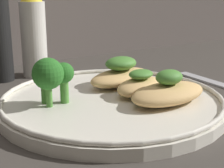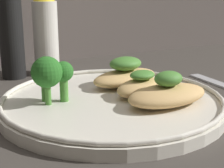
{
  "view_description": "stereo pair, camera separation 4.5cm",
  "coord_description": "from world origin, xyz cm",
  "px_view_note": "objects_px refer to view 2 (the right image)",
  "views": [
    {
      "loc": [
        -24.03,
        -35.81,
        15.75
      ],
      "look_at": [
        0.0,
        0.0,
        3.4
      ],
      "focal_mm": 55.0,
      "sensor_mm": 36.0,
      "label": 1
    },
    {
      "loc": [
        -20.18,
        -38.11,
        15.75
      ],
      "look_at": [
        0.0,
        0.0,
        3.4
      ],
      "focal_mm": 55.0,
      "sensor_mm": 36.0,
      "label": 2
    }
  ],
  "objects_px": {
    "plate": "(112,101)",
    "sauce_bottle": "(46,32)",
    "pepper_grinder": "(11,29)",
    "broccoli_bunch": "(50,74)"
  },
  "relations": [
    {
      "from": "plate",
      "to": "sauce_bottle",
      "type": "bearing_deg",
      "value": 94.37
    },
    {
      "from": "broccoli_bunch",
      "to": "pepper_grinder",
      "type": "bearing_deg",
      "value": 90.58
    },
    {
      "from": "sauce_bottle",
      "to": "pepper_grinder",
      "type": "distance_m",
      "value": 0.06
    },
    {
      "from": "broccoli_bunch",
      "to": "sauce_bottle",
      "type": "xyz_separation_m",
      "value": [
        0.06,
        0.2,
        0.03
      ]
    },
    {
      "from": "broccoli_bunch",
      "to": "sauce_bottle",
      "type": "height_order",
      "value": "sauce_bottle"
    },
    {
      "from": "plate",
      "to": "pepper_grinder",
      "type": "bearing_deg",
      "value": 109.3
    },
    {
      "from": "pepper_grinder",
      "to": "plate",
      "type": "bearing_deg",
      "value": -70.7
    },
    {
      "from": "plate",
      "to": "broccoli_bunch",
      "type": "distance_m",
      "value": 0.09
    },
    {
      "from": "broccoli_bunch",
      "to": "sauce_bottle",
      "type": "relative_size",
      "value": 0.38
    },
    {
      "from": "plate",
      "to": "sauce_bottle",
      "type": "distance_m",
      "value": 0.23
    }
  ]
}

